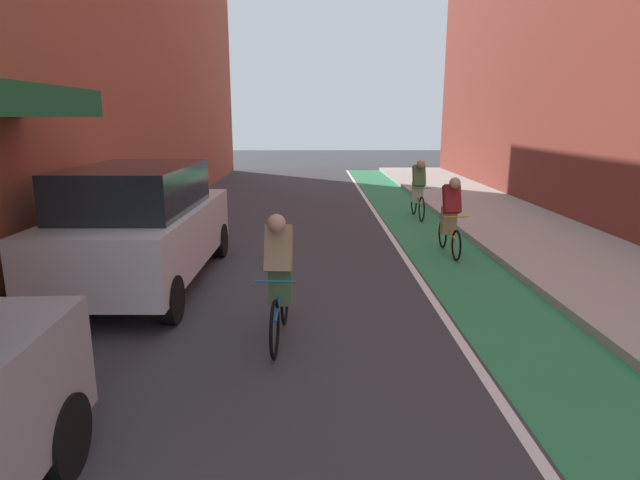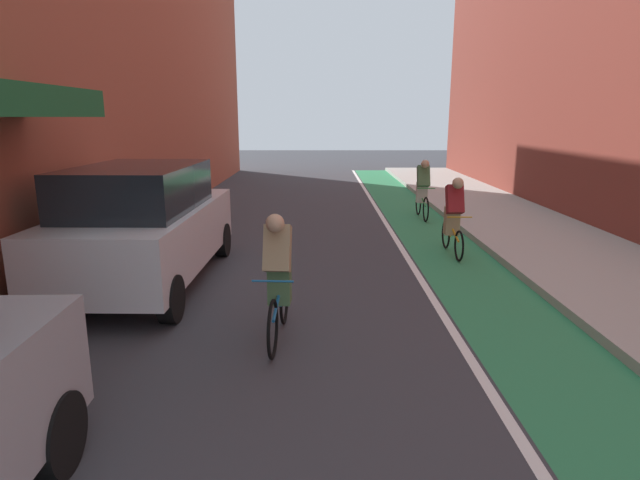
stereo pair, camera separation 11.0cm
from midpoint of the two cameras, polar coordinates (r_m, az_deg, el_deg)
The scene contains 8 objects.
ground_plane at distance 9.94m, azimuth -1.93°, elevation -2.65°, with size 70.76×70.76×0.00m, color #38383D.
bike_lane_paint at distance 12.18m, azimuth 11.90°, elevation 0.04°, with size 1.60×32.16×0.00m, color #2D8451.
lane_divider_stripe at distance 12.01m, azimuth 7.71°, elevation 0.02°, with size 0.12×32.16×0.00m, color white.
sidewalk_right at distance 12.91m, azimuth 22.35°, elevation 0.37°, with size 3.20×32.16×0.14m, color #A8A59E.
parked_suv_white at distance 9.00m, azimuth -19.10°, elevation 1.60°, with size 2.07×4.62×1.98m.
cyclist_mid at distance 6.45m, azimuth -4.92°, elevation -4.01°, with size 0.48×1.74×1.63m.
cyclist_trailing at distance 10.84m, azimuth 13.72°, elevation 2.67°, with size 0.48×1.65×1.58m.
cyclist_far at distance 14.64m, azimuth 10.43°, elevation 5.50°, with size 0.48×1.72×1.61m.
Camera 1 is at (0.13, 2.52, 2.71)m, focal length 29.41 mm.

